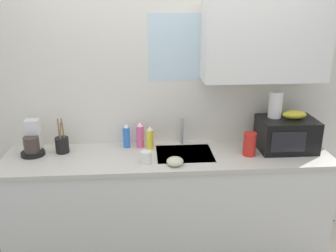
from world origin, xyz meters
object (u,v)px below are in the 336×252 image
at_px(coffee_maker, 33,142).
at_px(mug_white, 146,157).
at_px(small_bowl, 175,161).
at_px(dish_soap_bottle_blue, 126,136).
at_px(utensil_crock, 62,144).
at_px(dish_soap_bottle_yellow, 150,138).
at_px(dish_soap_bottle_pink, 140,135).
at_px(microwave, 286,134).
at_px(banana_bunch, 294,115).
at_px(paper_towel_roll, 275,105).
at_px(cereal_canister, 250,144).

relative_size(coffee_maker, mug_white, 2.95).
bearing_deg(small_bowl, mug_white, 164.74).
xyz_separation_m(dish_soap_bottle_blue, utensil_crock, (-0.53, -0.08, -0.03)).
relative_size(dish_soap_bottle_yellow, mug_white, 2.12).
bearing_deg(dish_soap_bottle_yellow, dish_soap_bottle_pink, 150.73).
bearing_deg(microwave, coffee_maker, 178.36).
relative_size(dish_soap_bottle_blue, utensil_crock, 0.73).
height_order(banana_bunch, mug_white, banana_bunch).
relative_size(coffee_maker, dish_soap_bottle_yellow, 1.39).
xyz_separation_m(mug_white, small_bowl, (0.22, -0.06, -0.02)).
bearing_deg(coffee_maker, paper_towel_roll, -0.24).
height_order(paper_towel_roll, coffee_maker, paper_towel_roll).
bearing_deg(dish_soap_bottle_blue, small_bowl, -46.33).
distance_m(dish_soap_bottle_blue, mug_white, 0.38).
relative_size(dish_soap_bottle_yellow, cereal_canister, 1.06).
xyz_separation_m(paper_towel_roll, small_bowl, (-0.86, -0.30, -0.35)).
bearing_deg(banana_bunch, utensil_crock, 177.91).
height_order(paper_towel_roll, dish_soap_bottle_yellow, paper_towel_roll).
bearing_deg(utensil_crock, dish_soap_bottle_blue, 8.30).
distance_m(coffee_maker, cereal_canister, 1.76).
bearing_deg(dish_soap_bottle_blue, dish_soap_bottle_yellow, -13.80).
distance_m(coffee_maker, small_bowl, 1.18).
distance_m(microwave, paper_towel_roll, 0.27).
bearing_deg(coffee_maker, banana_bunch, -1.56).
relative_size(banana_bunch, paper_towel_roll, 0.91).
distance_m(paper_towel_roll, small_bowl, 0.97).
height_order(banana_bunch, dish_soap_bottle_pink, banana_bunch).
distance_m(dish_soap_bottle_blue, utensil_crock, 0.53).
height_order(paper_towel_roll, small_bowl, paper_towel_roll).
bearing_deg(dish_soap_bottle_blue, banana_bunch, -6.04).
height_order(coffee_maker, cereal_canister, coffee_maker).
height_order(microwave, utensil_crock, utensil_crock).
relative_size(banana_bunch, coffee_maker, 0.71).
relative_size(paper_towel_roll, dish_soap_bottle_blue, 1.03).
bearing_deg(microwave, mug_white, -170.92).
relative_size(dish_soap_bottle_blue, mug_white, 2.24).
height_order(coffee_maker, dish_soap_bottle_yellow, coffee_maker).
height_order(cereal_canister, utensil_crock, utensil_crock).
bearing_deg(dish_soap_bottle_pink, microwave, -6.80).
xyz_separation_m(paper_towel_roll, dish_soap_bottle_blue, (-1.24, 0.10, -0.28)).
xyz_separation_m(cereal_canister, small_bowl, (-0.62, -0.15, -0.06)).
bearing_deg(coffee_maker, dish_soap_bottle_pink, 5.61).
xyz_separation_m(dish_soap_bottle_pink, utensil_crock, (-0.64, -0.07, -0.03)).
bearing_deg(cereal_canister, banana_bunch, 14.38).
relative_size(microwave, paper_towel_roll, 2.09).
distance_m(paper_towel_roll, cereal_canister, 0.40).
xyz_separation_m(microwave, dish_soap_bottle_yellow, (-1.14, 0.10, -0.04)).
bearing_deg(paper_towel_roll, microwave, -27.38).
relative_size(dish_soap_bottle_pink, cereal_canister, 1.17).
distance_m(banana_bunch, utensil_crock, 1.93).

